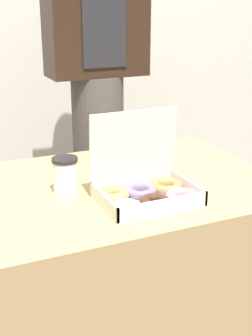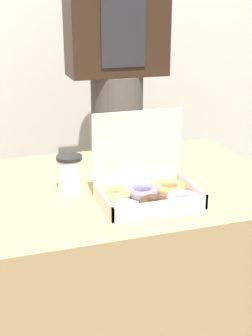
% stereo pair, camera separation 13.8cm
% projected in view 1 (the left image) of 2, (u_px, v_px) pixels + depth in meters
% --- Properties ---
extents(table, '(1.09, 0.77, 0.70)m').
position_uv_depth(table, '(116.00, 272.00, 1.71)').
color(table, tan).
rests_on(table, ground_plane).
extents(donut_box, '(0.33, 0.24, 0.27)m').
position_uv_depth(donut_box, '(146.00, 189.00, 1.45)').
color(donut_box, white).
rests_on(donut_box, table).
extents(coffee_cup, '(0.08, 0.08, 0.12)m').
position_uv_depth(coffee_cup, '(65.00, 175.00, 1.50)').
color(coffee_cup, white).
rests_on(coffee_cup, table).
extents(person_customer, '(0.44, 0.24, 1.82)m').
position_uv_depth(person_customer, '(97.00, 69.00, 2.13)').
color(person_customer, '#4C4742').
rests_on(person_customer, ground_plane).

